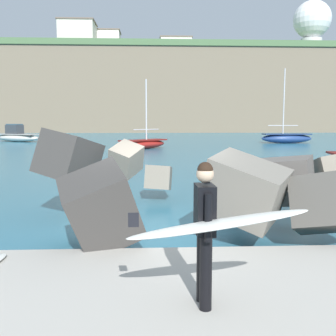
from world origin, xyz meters
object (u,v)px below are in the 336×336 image
at_px(boat_mid_left, 143,143).
at_px(boat_near_right, 17,136).
at_px(station_building_west, 105,43).
at_px(station_building_east, 78,36).
at_px(radar_dome, 312,21).
at_px(surfer_with_board, 209,225).
at_px(boat_mid_centre, 286,138).
at_px(station_building_central, 176,47).

bearing_deg(boat_mid_left, boat_near_right, 140.33).
distance_m(boat_mid_left, station_building_west, 68.74).
distance_m(boat_near_right, station_building_west, 56.50).
distance_m(boat_mid_left, station_building_east, 63.30).
xyz_separation_m(boat_near_right, station_building_east, (-0.30, 45.40, 20.64)).
bearing_deg(radar_dome, boat_near_right, -141.05).
bearing_deg(boat_near_right, surfer_with_board, -69.57).
bearing_deg(radar_dome, surfer_with_board, -112.60).
bearing_deg(radar_dome, boat_mid_centre, -114.39).
distance_m(radar_dome, station_building_east, 51.97).
bearing_deg(station_building_east, station_building_central, 17.27).
xyz_separation_m(surfer_with_board, boat_mid_centre, (14.39, 38.70, -0.69)).
bearing_deg(radar_dome, station_building_west, 166.83).
bearing_deg(station_building_west, boat_mid_left, -81.35).
relative_size(boat_mid_left, boat_mid_centre, 0.76).
height_order(boat_mid_centre, radar_dome, radar_dome).
xyz_separation_m(surfer_with_board, station_building_east, (-16.42, 88.68, 20.02)).
relative_size(boat_near_right, boat_mid_left, 1.06).
distance_m(station_building_central, station_building_east, 23.52).
bearing_deg(surfer_with_board, station_building_east, 100.49).
bearing_deg(radar_dome, station_building_east, 175.79).
xyz_separation_m(boat_mid_centre, radar_dome, (20.94, 46.18, 23.50)).
relative_size(station_building_west, station_building_east, 0.92).
height_order(boat_near_right, boat_mid_left, boat_mid_left).
height_order(boat_near_right, radar_dome, radar_dome).
height_order(boat_mid_left, radar_dome, radar_dome).
xyz_separation_m(boat_near_right, boat_mid_centre, (30.51, -4.58, -0.07)).
relative_size(boat_mid_left, station_building_west, 0.83).
bearing_deg(boat_near_right, station_building_east, 90.38).
xyz_separation_m(boat_near_right, radar_dome, (51.46, 41.60, 23.43)).
relative_size(radar_dome, station_building_east, 1.29).
height_order(boat_near_right, station_building_west, station_building_west).
bearing_deg(boat_near_right, radar_dome, 38.95).
xyz_separation_m(radar_dome, station_building_west, (-46.37, 10.85, -3.04)).
height_order(surfer_with_board, station_building_east, station_building_east).
height_order(boat_mid_centre, station_building_east, station_building_east).
distance_m(radar_dome, station_building_central, 31.45).
height_order(station_building_west, station_building_east, station_building_east).
bearing_deg(surfer_with_board, boat_mid_centre, 69.60).
distance_m(boat_near_right, boat_mid_centre, 30.86).
relative_size(boat_mid_left, radar_dome, 0.59).
distance_m(radar_dome, station_building_west, 47.72).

